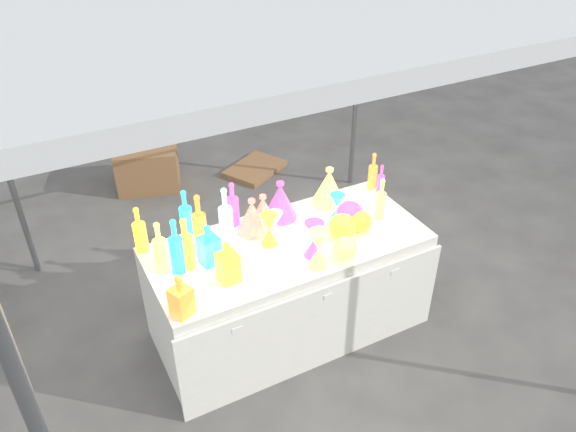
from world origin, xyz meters
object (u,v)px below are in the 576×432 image
globe_0 (342,228)px  lampshade_0 (263,211)px  cardboard_box_closed (148,167)px  decanter_0 (228,261)px  bottle_0 (139,229)px  display_table (289,287)px

globe_0 → lampshade_0: 0.53m
cardboard_box_closed → decanter_0: 2.63m
bottle_0 → lampshade_0: size_ratio=1.32×
cardboard_box_closed → display_table: bearing=-63.6°
display_table → cardboard_box_closed: bearing=97.6°
bottle_0 → lampshade_0: bottle_0 is taller
display_table → globe_0: bearing=-17.8°
bottle_0 → globe_0: (1.18, -0.47, -0.09)m
lampshade_0 → decanter_0: bearing=-141.1°
cardboard_box_closed → lampshade_0: bearing=-64.4°
decanter_0 → display_table: bearing=13.9°
bottle_0 → lampshade_0: (0.79, -0.12, -0.04)m
globe_0 → decanter_0: bearing=-176.1°
display_table → decanter_0: 0.72m
display_table → decanter_0: size_ratio=6.69×
lampshade_0 → globe_0: bearing=-46.8°
bottle_0 → globe_0: bottle_0 is taller
bottle_0 → lampshade_0: 0.80m
display_table → globe_0: 0.57m
display_table → cardboard_box_closed: display_table is taller
cardboard_box_closed → bottle_0: size_ratio=1.85×
cardboard_box_closed → decanter_0: decanter_0 is taller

